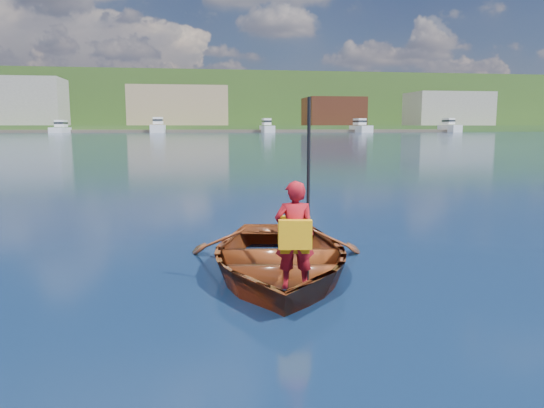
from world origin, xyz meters
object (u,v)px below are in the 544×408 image
Objects in this scene: marina_yachts at (209,128)px; dock at (172,131)px; rowboat at (278,257)px; child_paddler at (295,234)px.

dock is at bearing 155.20° from marina_yachts.
child_paddler is (0.02, -0.91, 0.47)m from rowboat.
child_paddler is at bearing -91.89° from marina_yachts.
rowboat is 1.02m from child_paddler.
marina_yachts reaches higher than child_paddler.
rowboat is 147.33m from dock.
dock is 11.22m from marina_yachts.
dock is at bearing 92.09° from child_paddler.
child_paddler is 0.01× the size of marina_yachts.
marina_yachts reaches higher than dock.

